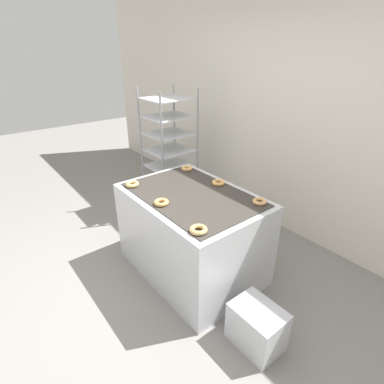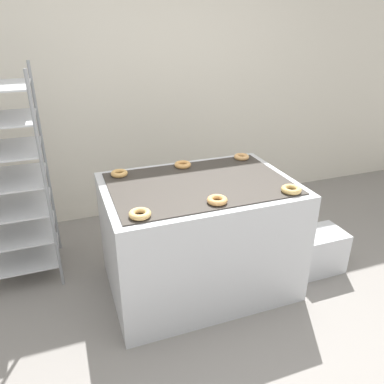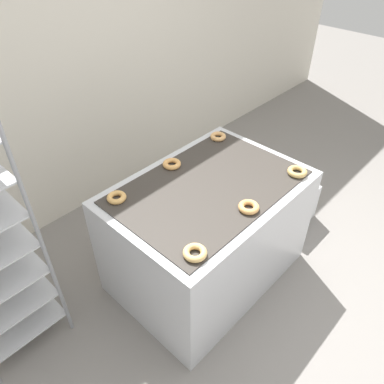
{
  "view_description": "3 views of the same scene",
  "coord_description": "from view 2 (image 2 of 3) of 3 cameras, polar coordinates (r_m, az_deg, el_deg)",
  "views": [
    {
      "loc": [
        1.9,
        -0.8,
        2.07
      ],
      "look_at": [
        0.0,
        0.71,
        0.87
      ],
      "focal_mm": 28.0,
      "sensor_mm": 36.0,
      "label": 1
    },
    {
      "loc": [
        -0.86,
        -1.5,
        1.88
      ],
      "look_at": [
        0.0,
        0.86,
        0.72
      ],
      "focal_mm": 35.0,
      "sensor_mm": 36.0,
      "label": 2
    },
    {
      "loc": [
        -1.47,
        -0.52,
        2.34
      ],
      "look_at": [
        0.0,
        0.86,
        0.72
      ],
      "focal_mm": 35.0,
      "sensor_mm": 36.0,
      "label": 3
    }
  ],
  "objects": [
    {
      "name": "donut_near_left",
      "position": [
        2.16,
        -7.94,
        -3.33
      ],
      "size": [
        0.13,
        0.13,
        0.04
      ],
      "primitive_type": "torus",
      "color": "#E7B96D",
      "rests_on": "fryer_machine"
    },
    {
      "name": "ground_plane",
      "position": [
        2.55,
        7.24,
        -22.86
      ],
      "size": [
        14.0,
        14.0,
        0.0
      ],
      "primitive_type": "plane",
      "color": "gray"
    },
    {
      "name": "wall_back",
      "position": [
        3.75,
        -6.94,
        17.32
      ],
      "size": [
        8.0,
        0.05,
        2.8
      ],
      "color": "silver",
      "rests_on": "ground_plane"
    },
    {
      "name": "glaze_bin",
      "position": [
        3.24,
        18.65,
        -8.43
      ],
      "size": [
        0.39,
        0.29,
        0.34
      ],
      "color": "silver",
      "rests_on": "ground_plane"
    },
    {
      "name": "donut_near_center",
      "position": [
        2.3,
        3.86,
        -1.25
      ],
      "size": [
        0.13,
        0.13,
        0.04
      ],
      "primitive_type": "torus",
      "color": "#EBA95F",
      "rests_on": "fryer_machine"
    },
    {
      "name": "donut_near_right",
      "position": [
        2.52,
        14.89,
        0.38
      ],
      "size": [
        0.13,
        0.13,
        0.04
      ],
      "primitive_type": "torus",
      "color": "tan",
      "rests_on": "fryer_machine"
    },
    {
      "name": "baking_rack_cart",
      "position": [
        3.04,
        -26.12,
        1.79
      ],
      "size": [
        0.54,
        0.57,
        1.61
      ],
      "color": "gray",
      "rests_on": "ground_plane"
    },
    {
      "name": "donut_far_right",
      "position": [
        3.06,
        7.56,
        5.34
      ],
      "size": [
        0.12,
        0.12,
        0.03
      ],
      "primitive_type": "torus",
      "color": "#E5A866",
      "rests_on": "fryer_machine"
    },
    {
      "name": "donut_far_left",
      "position": [
        2.75,
        -11.02,
        2.81
      ],
      "size": [
        0.12,
        0.12,
        0.03
      ],
      "primitive_type": "torus",
      "color": "#E2A95C",
      "rests_on": "fryer_machine"
    },
    {
      "name": "fryer_machine",
      "position": [
        2.78,
        1.08,
        -6.69
      ],
      "size": [
        1.32,
        0.93,
        0.85
      ],
      "color": "silver",
      "rests_on": "ground_plane"
    },
    {
      "name": "donut_far_center",
      "position": [
        2.87,
        -1.42,
        4.2
      ],
      "size": [
        0.13,
        0.13,
        0.04
      ],
      "primitive_type": "torus",
      "color": "#EAA75B",
      "rests_on": "fryer_machine"
    }
  ]
}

